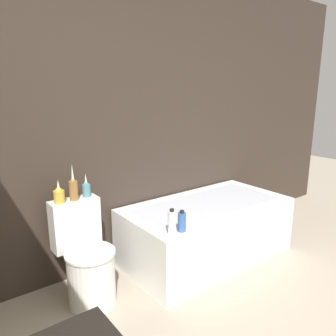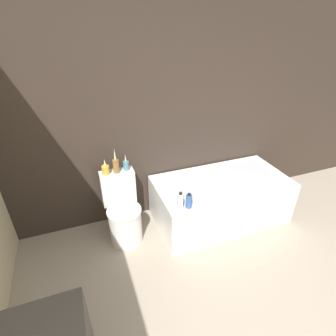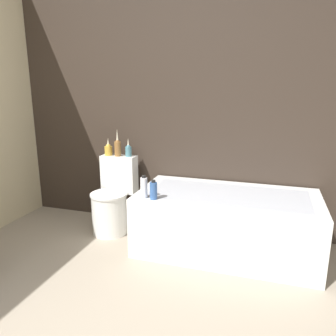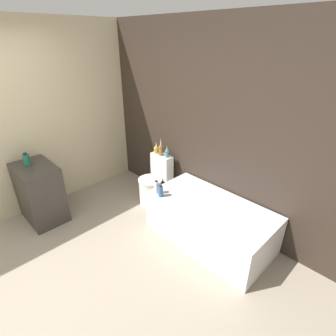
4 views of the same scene
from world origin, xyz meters
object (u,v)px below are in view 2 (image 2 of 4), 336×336
(toilet, at_px, (123,213))
(vase_gold, at_px, (105,169))
(vase_bronze, at_px, (126,164))
(shampoo_bottle_short, at_px, (189,201))
(bathtub, at_px, (220,199))
(vase_silver, at_px, (116,165))
(shampoo_bottle_tall, at_px, (180,201))

(toilet, relative_size, vase_gold, 4.18)
(vase_gold, bearing_deg, vase_bronze, 3.81)
(shampoo_bottle_short, bearing_deg, bathtub, 28.98)
(vase_bronze, bearing_deg, shampoo_bottle_short, -50.41)
(vase_silver, distance_m, shampoo_bottle_tall, 0.77)
(bathtub, relative_size, vase_silver, 5.55)
(vase_silver, bearing_deg, vase_gold, 176.88)
(shampoo_bottle_tall, bearing_deg, toilet, 141.98)
(vase_silver, bearing_deg, shampoo_bottle_tall, -47.73)
(shampoo_bottle_short, bearing_deg, shampoo_bottle_tall, 174.85)
(toilet, distance_m, vase_bronze, 0.53)
(shampoo_bottle_tall, xyz_separation_m, shampoo_bottle_short, (0.09, -0.01, -0.01))
(vase_bronze, relative_size, shampoo_bottle_short, 1.14)
(vase_gold, height_order, vase_silver, vase_silver)
(bathtub, distance_m, toilet, 1.15)
(toilet, height_order, vase_gold, vase_gold)
(vase_gold, relative_size, vase_bronze, 0.95)
(bathtub, relative_size, vase_gold, 8.74)
(vase_silver, bearing_deg, bathtub, -11.94)
(bathtub, relative_size, vase_bronze, 8.33)
(bathtub, height_order, vase_gold, vase_gold)
(vase_gold, xyz_separation_m, vase_silver, (0.11, -0.01, 0.03))
(bathtub, distance_m, vase_gold, 1.39)
(toilet, height_order, vase_silver, vase_silver)
(vase_silver, height_order, shampoo_bottle_short, vase_silver)
(vase_gold, relative_size, vase_silver, 0.64)
(vase_silver, height_order, vase_bronze, vase_silver)
(bathtub, xyz_separation_m, shampoo_bottle_short, (-0.56, -0.31, 0.33))
(bathtub, distance_m, vase_bronze, 1.20)
(vase_bronze, xyz_separation_m, shampoo_bottle_tall, (0.39, -0.57, -0.19))
(bathtub, height_order, toilet, toilet)
(shampoo_bottle_tall, bearing_deg, vase_silver, 132.27)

